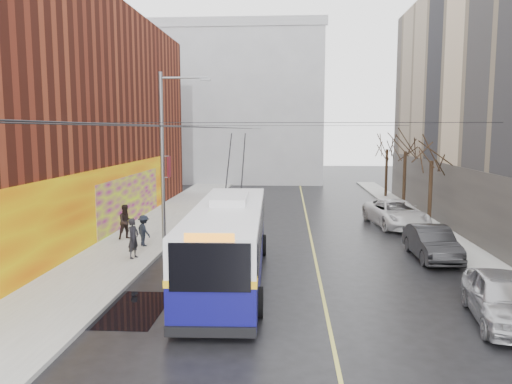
# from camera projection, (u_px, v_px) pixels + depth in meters

# --- Properties ---
(ground) EXTENTS (140.00, 140.00, 0.00)m
(ground) POSITION_uv_depth(u_px,v_px,m) (281.00, 322.00, 15.93)
(ground) COLOR black
(ground) RESTS_ON ground
(sidewalk_left) EXTENTS (4.00, 60.00, 0.15)m
(sidewalk_left) POSITION_uv_depth(u_px,v_px,m) (143.00, 236.00, 28.31)
(sidewalk_left) COLOR gray
(sidewalk_left) RESTS_ON ground
(sidewalk_right) EXTENTS (2.00, 60.00, 0.15)m
(sidewalk_right) POSITION_uv_depth(u_px,v_px,m) (449.00, 241.00, 27.23)
(sidewalk_right) COLOR gray
(sidewalk_right) RESTS_ON ground
(lane_line) EXTENTS (0.12, 50.00, 0.01)m
(lane_line) POSITION_uv_depth(u_px,v_px,m) (310.00, 233.00, 29.70)
(lane_line) COLOR #BFB74C
(lane_line) RESTS_ON ground
(building_left) EXTENTS (12.11, 36.00, 14.00)m
(building_left) POSITION_uv_depth(u_px,v_px,m) (19.00, 115.00, 29.94)
(building_left) COLOR #4F1A0F
(building_left) RESTS_ON ground
(building_far) EXTENTS (20.50, 12.10, 18.00)m
(building_far) POSITION_uv_depth(u_px,v_px,m) (237.00, 105.00, 59.74)
(building_far) COLOR gray
(building_far) RESTS_ON ground
(streetlight_pole) EXTENTS (2.65, 0.60, 9.00)m
(streetlight_pole) POSITION_uv_depth(u_px,v_px,m) (165.00, 154.00, 25.62)
(streetlight_pole) COLOR slate
(streetlight_pole) RESTS_ON ground
(catenary_wires) EXTENTS (18.00, 60.00, 0.22)m
(catenary_wires) POSITION_uv_depth(u_px,v_px,m) (243.00, 127.00, 29.94)
(catenary_wires) COLOR black
(tree_near) EXTENTS (3.20, 3.20, 6.40)m
(tree_near) POSITION_uv_depth(u_px,v_px,m) (432.00, 148.00, 30.58)
(tree_near) COLOR black
(tree_near) RESTS_ON ground
(tree_mid) EXTENTS (3.20, 3.20, 6.68)m
(tree_mid) POSITION_uv_depth(u_px,v_px,m) (406.00, 141.00, 37.47)
(tree_mid) COLOR black
(tree_mid) RESTS_ON ground
(tree_far) EXTENTS (3.20, 3.20, 6.57)m
(tree_far) POSITION_uv_depth(u_px,v_px,m) (387.00, 140.00, 44.42)
(tree_far) COLOR black
(tree_far) RESTS_ON ground
(puddle) EXTENTS (2.14, 3.71, 0.01)m
(puddle) POSITION_uv_depth(u_px,v_px,m) (132.00, 309.00, 17.03)
(puddle) COLOR black
(puddle) RESTS_ON ground
(pigeons_flying) EXTENTS (3.90, 1.33, 0.44)m
(pigeons_flying) POSITION_uv_depth(u_px,v_px,m) (253.00, 103.00, 25.34)
(pigeons_flying) COLOR slate
(trolleybus) EXTENTS (3.25, 12.61, 5.93)m
(trolleybus) POSITION_uv_depth(u_px,v_px,m) (229.00, 240.00, 20.20)
(trolleybus) COLOR #0D0B57
(trolleybus) RESTS_ON ground
(parked_car_a) EXTENTS (2.55, 4.96, 1.62)m
(parked_car_a) POSITION_uv_depth(u_px,v_px,m) (503.00, 298.00, 15.78)
(parked_car_a) COLOR #A8A8AC
(parked_car_a) RESTS_ON ground
(parked_car_b) EXTENTS (1.75, 4.76, 1.56)m
(parked_car_b) POSITION_uv_depth(u_px,v_px,m) (432.00, 243.00, 23.59)
(parked_car_b) COLOR black
(parked_car_b) RESTS_ON ground
(parked_car_c) EXTENTS (3.67, 6.37, 1.67)m
(parked_car_c) POSITION_uv_depth(u_px,v_px,m) (396.00, 213.00, 31.57)
(parked_car_c) COLOR silver
(parked_car_c) RESTS_ON ground
(following_car) EXTENTS (1.74, 4.11, 1.39)m
(following_car) POSITION_uv_depth(u_px,v_px,m) (252.00, 203.00, 36.94)
(following_car) COLOR #A1A1A5
(following_car) RESTS_ON ground
(pedestrian_a) EXTENTS (0.62, 0.78, 1.87)m
(pedestrian_a) POSITION_uv_depth(u_px,v_px,m) (133.00, 238.00, 23.15)
(pedestrian_a) COLOR black
(pedestrian_a) RESTS_ON sidewalk_left
(pedestrian_b) EXTENTS (1.17, 1.14, 1.90)m
(pedestrian_b) POSITION_uv_depth(u_px,v_px,m) (126.00, 222.00, 27.19)
(pedestrian_b) COLOR black
(pedestrian_b) RESTS_ON sidewalk_left
(pedestrian_c) EXTENTS (1.15, 1.15, 1.60)m
(pedestrian_c) POSITION_uv_depth(u_px,v_px,m) (144.00, 231.00, 25.61)
(pedestrian_c) COLOR black
(pedestrian_c) RESTS_ON sidewalk_left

